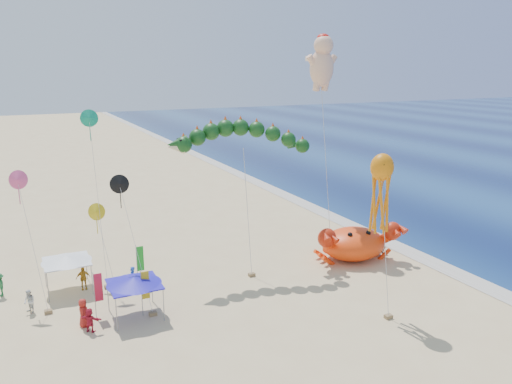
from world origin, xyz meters
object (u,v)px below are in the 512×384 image
canopy_blue (134,281)px  canopy_white (66,259)px  dragon_kite (241,141)px  octopus_kite (381,188)px  cherub_kite (322,61)px  crab_inflatable (354,243)px

canopy_blue → canopy_white: bearing=120.3°
dragon_kite → octopus_kite: (4.94, -10.72, -1.88)m
cherub_kite → dragon_kite: bearing=-160.0°
crab_inflatable → dragon_kite: size_ratio=0.66×
dragon_kite → cherub_kite: 11.81m
dragon_kite → cherub_kite: bearing=20.0°
octopus_kite → canopy_blue: octopus_kite is taller
octopus_kite → canopy_blue: 17.01m
crab_inflatable → canopy_blue: bearing=-174.2°
octopus_kite → canopy_white: bearing=146.5°
dragon_kite → canopy_white: bearing=174.2°
crab_inflatable → canopy_white: size_ratio=2.17×
canopy_white → dragon_kite: bearing=-5.8°
cherub_kite → canopy_white: (-22.82, -2.09, -13.99)m
cherub_kite → crab_inflatable: bearing=-92.8°
cherub_kite → canopy_blue: size_ratio=5.31×
cherub_kite → canopy_white: cherub_kite is taller
octopus_kite → canopy_blue: bearing=157.8°
dragon_kite → octopus_kite: 11.95m
octopus_kite → canopy_white: 22.71m
octopus_kite → canopy_white: octopus_kite is taller
dragon_kite → canopy_white: size_ratio=3.31×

